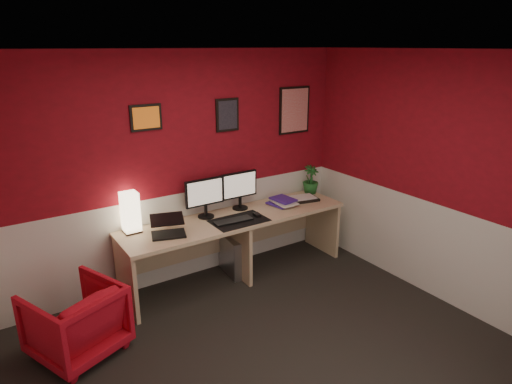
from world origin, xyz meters
name	(u,v)px	position (x,y,z in m)	size (l,w,h in m)	color
ground	(275,359)	(0.00, 0.00, 0.00)	(4.00, 3.50, 0.01)	black
ceiling	(280,50)	(0.00, 0.00, 2.50)	(4.00, 3.50, 0.01)	white
wall_back	(181,171)	(0.00, 1.75, 1.25)	(4.00, 0.01, 2.50)	maroon
wall_front	(507,346)	(0.00, -1.75, 1.25)	(4.00, 0.01, 2.50)	maroon
wall_right	(440,180)	(2.00, 0.00, 1.25)	(0.01, 3.50, 2.50)	maroon
wainscot_back	(185,235)	(0.00, 1.75, 0.50)	(4.00, 0.01, 1.00)	silver
wainscot_right	(430,249)	(2.00, 0.00, 0.50)	(0.01, 3.50, 1.00)	silver
desk	(237,247)	(0.47, 1.41, 0.36)	(2.60, 0.65, 0.73)	tan
shoji_lamp	(131,213)	(-0.62, 1.63, 0.93)	(0.16, 0.16, 0.40)	#FFE5B2
laptop	(168,225)	(-0.35, 1.34, 0.84)	(0.33, 0.23, 0.22)	black
monitor_left	(205,192)	(0.19, 1.58, 1.02)	(0.45, 0.06, 0.58)	black
monitor_right	(240,185)	(0.64, 1.60, 1.02)	(0.45, 0.06, 0.58)	black
desk_mat	(239,221)	(0.44, 1.29, 0.73)	(0.60, 0.38, 0.01)	black
keyboard	(233,221)	(0.37, 1.29, 0.74)	(0.42, 0.14, 0.02)	black
mouse	(257,215)	(0.67, 1.29, 0.75)	(0.06, 0.10, 0.03)	black
book_bottom	(273,206)	(0.99, 1.43, 0.74)	(0.20, 0.27, 0.03)	#40219B
book_middle	(275,204)	(1.01, 1.41, 0.77)	(0.23, 0.32, 0.02)	silver
book_top	(276,201)	(1.03, 1.43, 0.79)	(0.21, 0.29, 0.03)	#40219B
zen_tray	(303,199)	(1.43, 1.44, 0.74)	(0.35, 0.25, 0.03)	black
potted_plant	(311,180)	(1.69, 1.59, 0.91)	(0.20, 0.20, 0.36)	#19591E
pc_tower	(234,255)	(0.49, 1.50, 0.23)	(0.20, 0.45, 0.45)	#99999E
armchair	(76,321)	(-1.36, 1.01, 0.31)	(0.67, 0.69, 0.62)	red
art_left	(146,118)	(-0.35, 1.74, 1.85)	(0.32, 0.02, 0.26)	orange
art_center	(227,115)	(0.57, 1.74, 1.80)	(0.28, 0.02, 0.36)	black
art_right	(294,110)	(1.50, 1.74, 1.78)	(0.44, 0.02, 0.56)	red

